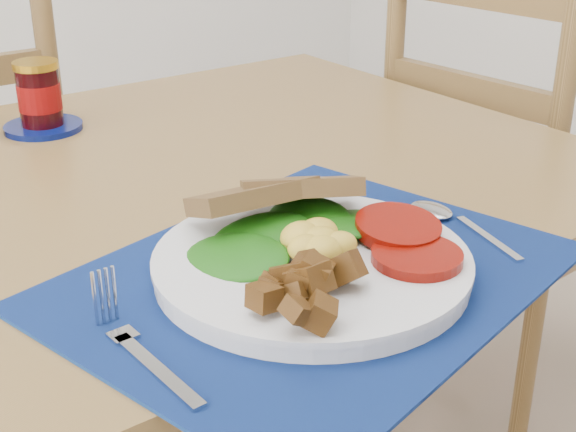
% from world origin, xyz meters
% --- Properties ---
extents(table, '(1.40, 0.90, 0.75)m').
position_xyz_m(table, '(0.00, 0.20, 0.67)').
color(table, brown).
rests_on(table, ground).
extents(chair_end, '(0.45, 0.47, 1.18)m').
position_xyz_m(chair_end, '(0.90, 0.26, 0.59)').
color(chair_end, brown).
rests_on(chair_end, ground).
extents(placemat, '(0.57, 0.49, 0.00)m').
position_xyz_m(placemat, '(0.10, -0.15, 0.75)').
color(placemat, black).
rests_on(placemat, table).
extents(breakfast_plate, '(0.32, 0.32, 0.08)m').
position_xyz_m(breakfast_plate, '(0.09, -0.15, 0.78)').
color(breakfast_plate, silver).
rests_on(breakfast_plate, placemat).
extents(fork, '(0.03, 0.18, 0.00)m').
position_xyz_m(fork, '(-0.11, -0.16, 0.76)').
color(fork, '#B2B5BA').
rests_on(fork, placemat).
extents(spoon, '(0.04, 0.17, 0.01)m').
position_xyz_m(spoon, '(0.30, -0.14, 0.76)').
color(spoon, '#B2B5BA').
rests_on(spoon, placemat).
extents(jam_on_saucer, '(0.12, 0.12, 0.11)m').
position_xyz_m(jam_on_saucer, '(0.06, 0.48, 0.80)').
color(jam_on_saucer, '#051157').
rests_on(jam_on_saucer, table).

